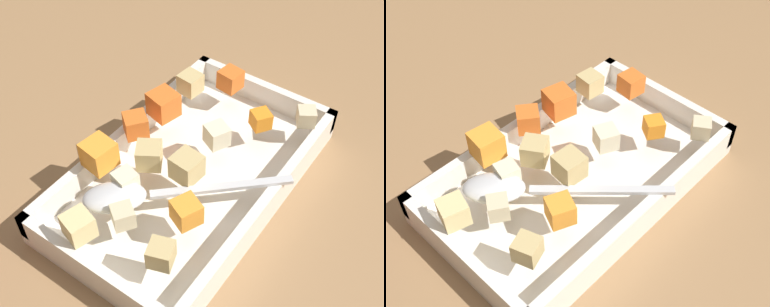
{
  "view_description": "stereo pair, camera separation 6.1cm",
  "coord_description": "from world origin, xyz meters",
  "views": [
    {
      "loc": [
        0.32,
        0.25,
        0.5
      ],
      "look_at": [
        -0.02,
        0.01,
        0.06
      ],
      "focal_mm": 48.01,
      "sensor_mm": 36.0,
      "label": 1
    },
    {
      "loc": [
        0.29,
        0.29,
        0.5
      ],
      "look_at": [
        -0.02,
        0.01,
        0.06
      ],
      "focal_mm": 48.01,
      "sensor_mm": 36.0,
      "label": 2
    }
  ],
  "objects": [
    {
      "name": "potato_chunk_corner_nw",
      "position": [
        -0.15,
        0.09,
        0.06
      ],
      "size": [
        0.03,
        0.03,
        0.02
      ],
      "primitive_type": "cube",
      "rotation": [
        0.0,
        0.0,
        5.28
      ],
      "color": "beige",
      "rests_on": "baking_dish"
    },
    {
      "name": "potato_chunk_front_center",
      "position": [
        0.11,
        0.06,
        0.06
      ],
      "size": [
        0.03,
        0.03,
        0.03
      ],
      "primitive_type": "cube",
      "rotation": [
        0.0,
        0.0,
        3.48
      ],
      "color": "tan",
      "rests_on": "baking_dish"
    },
    {
      "name": "carrot_chunk_near_left",
      "position": [
        0.06,
        0.05,
        0.06
      ],
      "size": [
        0.04,
        0.04,
        0.03
      ],
      "primitive_type": "cube",
      "rotation": [
        0.0,
        0.0,
        4.29
      ],
      "color": "orange",
      "rests_on": "baking_dish"
    },
    {
      "name": "ground_plane",
      "position": [
        0.0,
        0.0,
        0.0
      ],
      "size": [
        4.0,
        4.0,
        0.0
      ],
      "primitive_type": "plane",
      "color": "#936D47"
    },
    {
      "name": "baking_dish",
      "position": [
        -0.02,
        0.01,
        0.01
      ],
      "size": [
        0.36,
        0.22,
        0.05
      ],
      "color": "white",
      "rests_on": "ground_plane"
    },
    {
      "name": "potato_chunk_heap_top",
      "position": [
        0.02,
        -0.03,
        0.06
      ],
      "size": [
        0.04,
        0.04,
        0.03
      ],
      "primitive_type": "cube",
      "rotation": [
        0.0,
        0.0,
        5.28
      ],
      "color": "tan",
      "rests_on": "baking_dish"
    },
    {
      "name": "carrot_chunk_back_center",
      "position": [
        -0.06,
        -0.07,
        0.06
      ],
      "size": [
        0.04,
        0.04,
        0.03
      ],
      "primitive_type": "cube",
      "rotation": [
        0.0,
        0.0,
        1.33
      ],
      "color": "orange",
      "rests_on": "baking_dish"
    },
    {
      "name": "potato_chunk_under_handle",
      "position": [
        -0.12,
        -0.07,
        0.06
      ],
      "size": [
        0.03,
        0.03,
        0.03
      ],
      "primitive_type": "cube",
      "rotation": [
        0.0,
        0.0,
        3.04
      ],
      "color": "tan",
      "rests_on": "baking_dish"
    },
    {
      "name": "potato_chunk_near_spoon",
      "position": [
        0.06,
        -0.03,
        0.06
      ],
      "size": [
        0.03,
        0.03,
        0.02
      ],
      "primitive_type": "cube",
      "rotation": [
        0.0,
        0.0,
        1.33
      ],
      "color": "beige",
      "rests_on": "baking_dish"
    },
    {
      "name": "carrot_chunk_rim_edge",
      "position": [
        0.05,
        -0.08,
        0.06
      ],
      "size": [
        0.04,
        0.04,
        0.03
      ],
      "primitive_type": "cube",
      "rotation": [
        0.0,
        0.0,
        3.01
      ],
      "color": "orange",
      "rests_on": "baking_dish"
    },
    {
      "name": "potato_chunk_near_right",
      "position": [
        -0.06,
        0.01,
        0.06
      ],
      "size": [
        0.03,
        0.03,
        0.03
      ],
      "primitive_type": "cube",
      "rotation": [
        0.0,
        0.0,
        5.82
      ],
      "color": "beige",
      "rests_on": "baking_dish"
    },
    {
      "name": "carrot_chunk_mid_right",
      "position": [
        -0.12,
        0.04,
        0.06
      ],
      "size": [
        0.03,
        0.03,
        0.02
      ],
      "primitive_type": "cube",
      "rotation": [
        0.0,
        0.0,
        2.54
      ],
      "color": "orange",
      "rests_on": "baking_dish"
    },
    {
      "name": "potato_chunk_center",
      "position": [
        0.1,
        0.0,
        0.06
      ],
      "size": [
        0.03,
        0.03,
        0.02
      ],
      "primitive_type": "cube",
      "rotation": [
        0.0,
        0.0,
        5.69
      ],
      "color": "beige",
      "rests_on": "baking_dish"
    },
    {
      "name": "potato_chunk_far_left",
      "position": [
        0.01,
        0.02,
        0.06
      ],
      "size": [
        0.03,
        0.03,
        0.03
      ],
      "primitive_type": "cube",
      "rotation": [
        0.0,
        0.0,
        3.04
      ],
      "color": "tan",
      "rests_on": "baking_dish"
    },
    {
      "name": "carrot_chunk_corner_ne",
      "position": [
        -0.01,
        -0.08,
        0.06
      ],
      "size": [
        0.04,
        0.04,
        0.03
      ],
      "primitive_type": "cube",
      "rotation": [
        0.0,
        0.0,
        4.06
      ],
      "color": "orange",
      "rests_on": "baking_dish"
    },
    {
      "name": "potato_chunk_corner_se",
      "position": [
        0.14,
        -0.03,
        0.06
      ],
      "size": [
        0.04,
        0.04,
        0.03
      ],
      "primitive_type": "cube",
      "rotation": [
        0.0,
        0.0,
        1.3
      ],
      "color": "#E0CC89",
      "rests_on": "baking_dish"
    },
    {
      "name": "serving_spoon",
      "position": [
        0.08,
        -0.02,
        0.06
      ],
      "size": [
        0.18,
        0.19,
        0.02
      ],
      "rotation": [
        0.0,
        0.0,
        2.33
      ],
      "color": "silver",
      "rests_on": "baking_dish"
    },
    {
      "name": "carrot_chunk_heap_side",
      "position": [
        -0.16,
        -0.03,
        0.06
      ],
      "size": [
        0.03,
        0.03,
        0.03
      ],
      "primitive_type": "cube",
      "rotation": [
        0.0,
        0.0,
        3.01
      ],
      "color": "orange",
      "rests_on": "baking_dish"
    }
  ]
}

